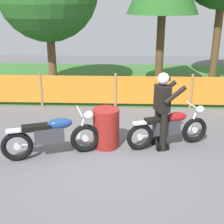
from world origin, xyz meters
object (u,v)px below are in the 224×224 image
object	(u,v)px
motorcycle_trailing	(52,136)
rider_lead	(162,108)
oil_drum	(106,128)
motorcycle_lead	(169,128)

from	to	relation	value
motorcycle_trailing	rider_lead	world-z (taller)	rider_lead
motorcycle_trailing	oil_drum	distance (m)	1.19
motorcycle_trailing	motorcycle_lead	bearing A→B (deg)	-5.07
rider_lead	oil_drum	bearing A→B (deg)	162.21
oil_drum	motorcycle_lead	bearing A→B (deg)	3.09
rider_lead	oil_drum	world-z (taller)	rider_lead
motorcycle_lead	rider_lead	xyz separation A→B (m)	(-0.18, -0.06, 0.47)
motorcycle_trailing	oil_drum	bearing A→B (deg)	6.60
motorcycle_lead	oil_drum	xyz separation A→B (m)	(-1.38, -0.07, -0.00)
motorcycle_trailing	rider_lead	size ratio (longest dim) A/B	1.16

